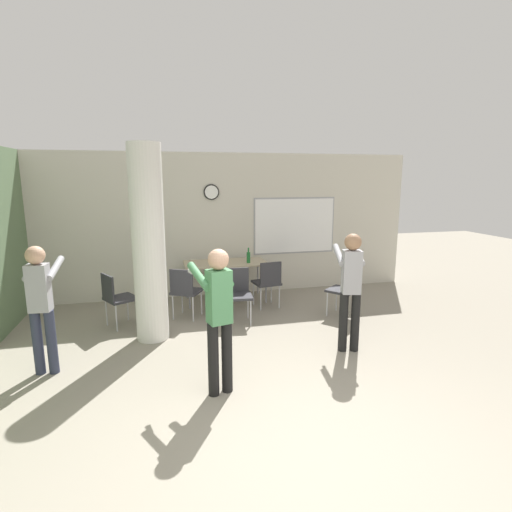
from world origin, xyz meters
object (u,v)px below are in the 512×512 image
chair_near_pillar (117,296)px  person_playing_front (218,310)px  chair_table_left (185,289)px  person_playing_side (351,283)px  folding_table (225,265)px  chair_table_right (268,280)px  person_watching_back (41,300)px  chair_table_front (238,291)px  bottle_on_table (248,257)px  chair_mid_room (346,287)px

chair_near_pillar → person_playing_front: (1.26, -2.32, 0.44)m
chair_table_left → person_playing_side: bearing=-40.6°
folding_table → person_playing_side: size_ratio=0.96×
chair_near_pillar → person_playing_front: person_playing_front is taller
chair_table_right → chair_table_left: 1.50m
chair_table_left → person_watching_back: size_ratio=0.56×
folding_table → person_playing_side: (1.26, -2.60, 0.25)m
chair_table_front → person_watching_back: 2.87m
bottle_on_table → chair_table_left: 1.44m
bottle_on_table → chair_table_left: bottle_on_table is taller
bottle_on_table → person_playing_side: (0.85, -2.45, 0.09)m
person_playing_side → person_watching_back: bearing=176.0°
bottle_on_table → chair_near_pillar: 2.46m
person_playing_front → chair_table_left: bearing=94.6°
chair_near_pillar → chair_table_right: same height
chair_near_pillar → chair_table_front: 1.90m
chair_near_pillar → person_playing_side: size_ratio=0.54×
bottle_on_table → chair_table_right: 0.63m
bottle_on_table → person_playing_front: (-1.03, -3.12, 0.09)m
folding_table → person_watching_back: 3.48m
chair_table_left → person_playing_front: person_playing_front is taller
folding_table → chair_table_left: bearing=-134.9°
person_playing_side → chair_table_left: bearing=139.4°
chair_table_front → person_playing_side: size_ratio=0.54×
folding_table → chair_table_front: 1.17m
folding_table → person_playing_front: size_ratio=0.96×
bottle_on_table → person_watching_back: (-2.99, -2.17, 0.06)m
folding_table → person_watching_back: (-2.58, -2.33, 0.22)m
folding_table → person_playing_front: 3.34m
chair_table_front → person_watching_back: person_watching_back is taller
bottle_on_table → person_playing_front: bearing=-108.3°
chair_table_right → chair_table_left: same height
folding_table → chair_table_front: chair_table_front is taller
chair_table_left → person_playing_side: size_ratio=0.54×
chair_table_front → chair_table_left: bearing=158.2°
chair_mid_room → chair_table_front: (-1.82, 0.21, 0.00)m
chair_table_left → folding_table: bearing=45.1°
bottle_on_table → person_playing_front: size_ratio=0.18×
chair_near_pillar → person_watching_back: size_ratio=0.56×
bottle_on_table → chair_table_front: (-0.41, -1.00, -0.35)m
chair_table_front → chair_table_left: (-0.82, 0.33, 0.00)m
chair_mid_room → person_playing_front: 3.13m
bottle_on_table → chair_table_front: size_ratio=0.33×
person_watching_back → person_playing_side: (3.84, -0.27, 0.03)m
chair_table_left → bottle_on_table: bearing=28.5°
chair_near_pillar → chair_table_left: 1.08m
chair_table_front → chair_mid_room: bearing=-6.7°
chair_mid_room → chair_table_left: same height
chair_mid_room → chair_table_front: bearing=173.3°
person_watching_back → person_playing_side: size_ratio=0.97×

